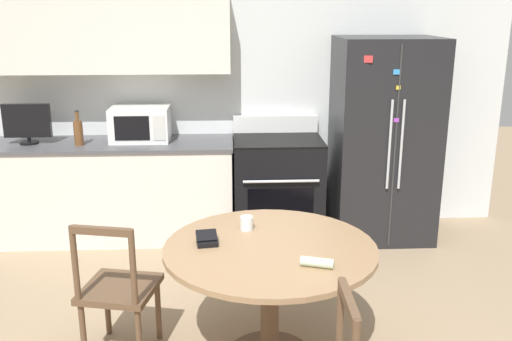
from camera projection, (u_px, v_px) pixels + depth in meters
name	position (u px, v px, depth m)	size (l,w,h in m)	color
back_wall	(198.00, 76.00, 5.25)	(5.20, 0.44, 2.60)	silver
kitchen_counter	(112.00, 190.00, 5.20)	(2.22, 0.64, 0.90)	silver
refrigerator	(383.00, 140.00, 5.13)	(0.88, 0.74, 1.81)	black
oven_range	(277.00, 187.00, 5.24)	(0.80, 0.68, 1.08)	black
microwave	(140.00, 124.00, 5.10)	(0.52, 0.37, 0.30)	white
countertop_tv	(27.00, 122.00, 4.97)	(0.41, 0.16, 0.35)	black
counter_bottle	(78.00, 132.00, 4.94)	(0.08, 0.08, 0.31)	brown
dining_table	(270.00, 268.00, 3.32)	(1.24, 1.24, 0.74)	#997551
dining_chair_left	(118.00, 290.00, 3.40)	(0.50, 0.50, 0.90)	brown
candle_glass	(247.00, 224.00, 3.52)	(0.08, 0.08, 0.09)	silver
folded_napkin	(317.00, 262.00, 3.01)	(0.18, 0.11, 0.05)	beige
wallet	(207.00, 240.00, 3.31)	(0.14, 0.14, 0.07)	black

